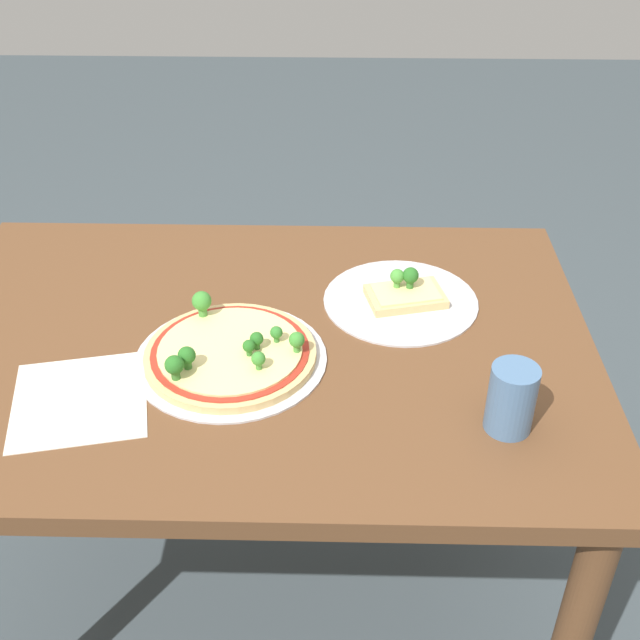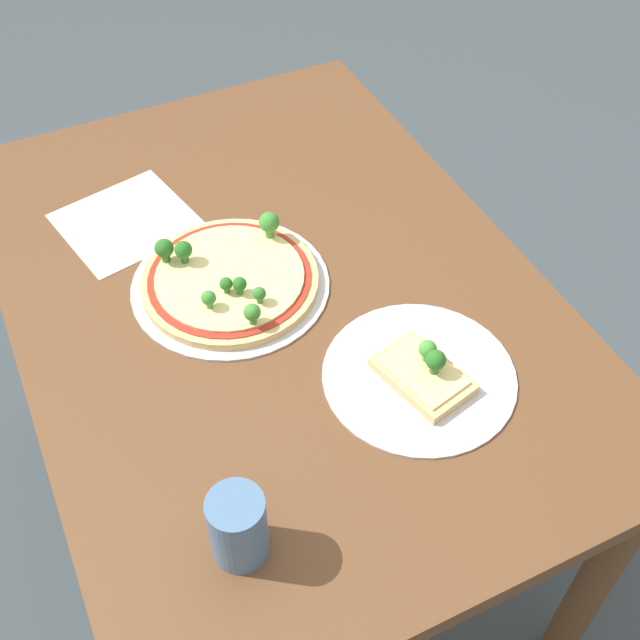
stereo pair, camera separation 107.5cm
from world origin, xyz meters
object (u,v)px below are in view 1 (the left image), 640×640
(pizza_tray_slice, at_px, (403,297))
(dining_table, at_px, (257,382))
(drinking_cup, at_px, (511,399))
(pizza_tray_whole, at_px, (230,353))

(pizza_tray_slice, bearing_deg, dining_table, 24.52)
(dining_table, distance_m, drinking_cup, 0.48)
(pizza_tray_whole, relative_size, pizza_tray_slice, 1.13)
(dining_table, height_order, pizza_tray_slice, pizza_tray_slice)
(pizza_tray_slice, bearing_deg, drinking_cup, 112.00)
(pizza_tray_whole, xyz_separation_m, pizza_tray_slice, (-0.30, -0.18, -0.00))
(pizza_tray_slice, distance_m, drinking_cup, 0.37)
(dining_table, bearing_deg, pizza_tray_slice, -155.48)
(pizza_tray_slice, bearing_deg, pizza_tray_whole, 31.50)
(drinking_cup, bearing_deg, pizza_tray_whole, -19.41)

